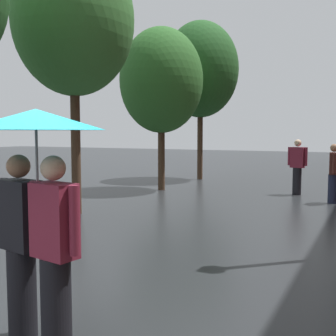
# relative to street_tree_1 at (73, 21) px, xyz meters

# --- Properties ---
(street_tree_1) EXTENTS (2.73, 2.73, 6.11)m
(street_tree_1) POSITION_rel_street_tree_1_xyz_m (0.00, 0.00, 0.00)
(street_tree_1) COLOR #473323
(street_tree_1) RESTS_ON ground
(street_tree_2) EXTENTS (2.69, 2.69, 5.25)m
(street_tree_2) POSITION_rel_street_tree_1_xyz_m (-0.09, 4.50, -0.85)
(street_tree_2) COLOR #473323
(street_tree_2) RESTS_ON ground
(street_tree_3) EXTENTS (3.00, 3.00, 6.24)m
(street_tree_3) POSITION_rel_street_tree_1_xyz_m (-0.14, 7.99, -0.05)
(street_tree_3) COLOR #473323
(street_tree_3) RESTS_ON ground
(couple_under_umbrella) EXTENTS (1.19, 1.19, 2.09)m
(couple_under_umbrella) POSITION_rel_street_tree_1_xyz_m (3.59, -5.05, -2.97)
(couple_under_umbrella) COLOR black
(couple_under_umbrella) RESTS_ON ground
(pedestrian_walking_midground) EXTENTS (0.59, 0.27, 1.67)m
(pedestrian_walking_midground) POSITION_rel_street_tree_1_xyz_m (4.09, 5.35, -3.54)
(pedestrian_walking_midground) COLOR black
(pedestrian_walking_midground) RESTS_ON ground
(pedestrian_walking_far) EXTENTS (0.26, 0.59, 1.58)m
(pedestrian_walking_far) POSITION_rel_street_tree_1_xyz_m (5.22, 4.17, -3.59)
(pedestrian_walking_far) COLOR #1E233D
(pedestrian_walking_far) RESTS_ON ground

